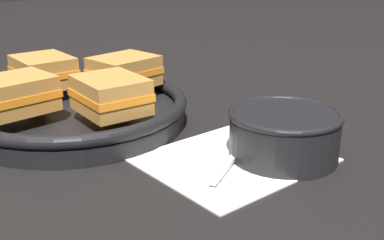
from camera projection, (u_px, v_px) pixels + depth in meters
The scene contains 9 objects.
ground_plane at pixel (194, 150), 0.62m from camera, with size 4.00×4.00×0.00m, color black.
napkin at pixel (233, 159), 0.59m from camera, with size 0.21×0.18×0.00m.
soup_bowl at pixel (284, 131), 0.59m from camera, with size 0.14×0.14×0.06m.
spoon at pixel (246, 142), 0.62m from camera, with size 0.16×0.10×0.01m.
skillet at pixel (77, 111), 0.70m from camera, with size 0.32×0.32×0.04m.
sandwich_near_left at pixel (111, 94), 0.63m from camera, with size 0.08×0.10×0.05m.
sandwich_near_right at pixel (124, 71), 0.75m from camera, with size 0.11×0.09×0.05m.
sandwich_far_left at pixel (44, 71), 0.75m from camera, with size 0.08×0.10×0.05m.
sandwich_far_right at pixel (15, 94), 0.63m from camera, with size 0.10×0.09×0.05m.
Camera 1 is at (-0.35, -0.45, 0.24)m, focal length 45.00 mm.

